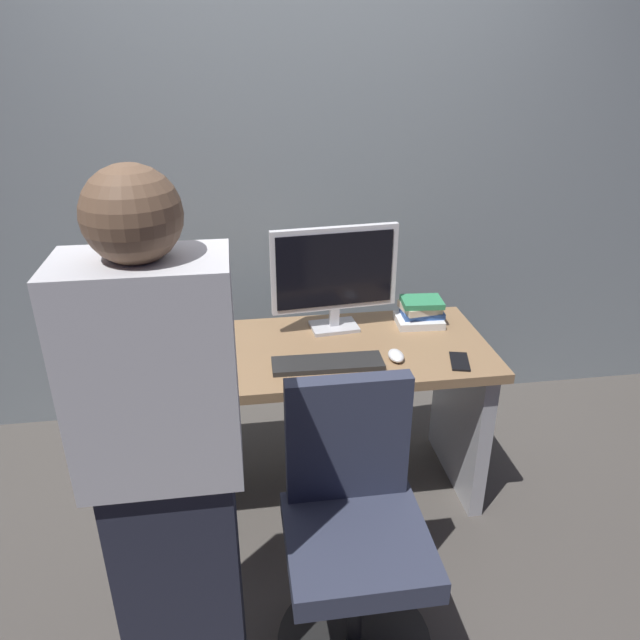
{
  "coord_description": "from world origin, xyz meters",
  "views": [
    {
      "loc": [
        -0.31,
        -2.14,
        1.87
      ],
      "look_at": [
        0.0,
        -0.05,
        0.88
      ],
      "focal_mm": 33.62,
      "sensor_mm": 36.0,
      "label": 1
    }
  ],
  "objects": [
    {
      "name": "ground_plane",
      "position": [
        0.0,
        0.0,
        0.0
      ],
      "size": [
        9.0,
        9.0,
        0.0
      ],
      "primitive_type": "plane",
      "color": "#4C4742"
    },
    {
      "name": "wall_back",
      "position": [
        0.0,
        0.79,
        1.5
      ],
      "size": [
        6.4,
        0.1,
        3.0
      ],
      "primitive_type": "cube",
      "color": "gray",
      "rests_on": "ground"
    },
    {
      "name": "desk",
      "position": [
        0.0,
        0.0,
        0.5
      ],
      "size": [
        1.41,
        0.64,
        0.73
      ],
      "color": "#93704C",
      "rests_on": "ground"
    },
    {
      "name": "office_chair",
      "position": [
        0.01,
        -0.74,
        0.43
      ],
      "size": [
        0.52,
        0.52,
        0.94
      ],
      "color": "black",
      "rests_on": "ground"
    },
    {
      "name": "person_at_desk",
      "position": [
        -0.52,
        -0.84,
        0.84
      ],
      "size": [
        0.4,
        0.24,
        1.64
      ],
      "color": "#262838",
      "rests_on": "ground"
    },
    {
      "name": "monitor",
      "position": [
        0.09,
        0.17,
        0.98
      ],
      "size": [
        0.54,
        0.16,
        0.46
      ],
      "color": "silver",
      "rests_on": "desk"
    },
    {
      "name": "keyboard",
      "position": [
        0.02,
        -0.15,
        0.74
      ],
      "size": [
        0.43,
        0.14,
        0.02
      ],
      "primitive_type": "cube",
      "rotation": [
        0.0,
        0.0,
        -0.02
      ],
      "color": "#262626",
      "rests_on": "desk"
    },
    {
      "name": "mouse",
      "position": [
        0.29,
        -0.14,
        0.74
      ],
      "size": [
        0.06,
        0.1,
        0.03
      ],
      "primitive_type": "ellipsoid",
      "color": "white",
      "rests_on": "desk"
    },
    {
      "name": "cup_near_keyboard",
      "position": [
        -0.45,
        -0.1,
        0.77
      ],
      "size": [
        0.07,
        0.07,
        0.09
      ],
      "primitive_type": "cylinder",
      "color": "silver",
      "rests_on": "desk"
    },
    {
      "name": "book_stack",
      "position": [
        0.48,
        0.17,
        0.78
      ],
      "size": [
        0.21,
        0.18,
        0.11
      ],
      "color": "white",
      "rests_on": "desk"
    },
    {
      "name": "cell_phone",
      "position": [
        0.53,
        -0.2,
        0.73
      ],
      "size": [
        0.1,
        0.16,
        0.01
      ],
      "primitive_type": "cube",
      "rotation": [
        0.0,
        0.0,
        -0.25
      ],
      "color": "black",
      "rests_on": "desk"
    }
  ]
}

